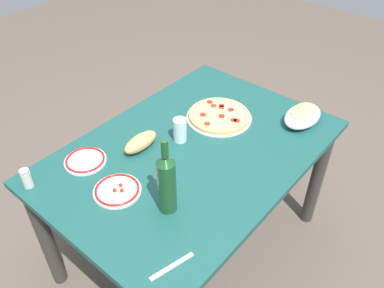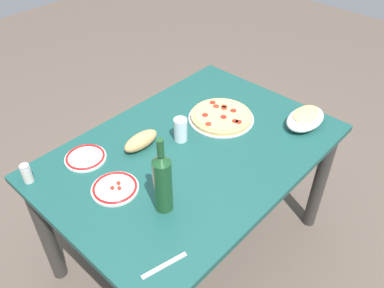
{
  "view_description": "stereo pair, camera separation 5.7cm",
  "coord_description": "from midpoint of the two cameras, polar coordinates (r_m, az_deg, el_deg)",
  "views": [
    {
      "loc": [
        -1.03,
        -0.87,
        1.86
      ],
      "look_at": [
        0.0,
        0.0,
        0.75
      ],
      "focal_mm": 36.7,
      "sensor_mm": 36.0,
      "label": 1
    },
    {
      "loc": [
        -1.0,
        -0.92,
        1.86
      ],
      "look_at": [
        0.0,
        0.0,
        0.75
      ],
      "focal_mm": 36.7,
      "sensor_mm": 36.0,
      "label": 2
    }
  ],
  "objects": [
    {
      "name": "baked_pasta_dish",
      "position": [
        1.98,
        15.0,
        4.08
      ],
      "size": [
        0.24,
        0.15,
        0.08
      ],
      "color": "white",
      "rests_on": "dining_table"
    },
    {
      "name": "side_plate_far",
      "position": [
        1.77,
        -16.15,
        -2.32
      ],
      "size": [
        0.18,
        0.18,
        0.02
      ],
      "color": "white",
      "rests_on": "dining_table"
    },
    {
      "name": "side_plate_near",
      "position": [
        1.6,
        -11.82,
        -6.61
      ],
      "size": [
        0.19,
        0.19,
        0.02
      ],
      "color": "white",
      "rests_on": "dining_table"
    },
    {
      "name": "fork_left",
      "position": [
        1.36,
        -4.19,
        -17.34
      ],
      "size": [
        0.17,
        0.06,
        0.0
      ],
      "primitive_type": "cube",
      "rotation": [
        0.0,
        0.0,
        6.04
      ],
      "color": "#B7B7BC",
      "rests_on": "dining_table"
    },
    {
      "name": "spice_shaker",
      "position": [
        1.71,
        -23.79,
        -4.6
      ],
      "size": [
        0.04,
        0.04,
        0.09
      ],
      "color": "silver",
      "rests_on": "dining_table"
    },
    {
      "name": "dining_table",
      "position": [
        1.84,
        -0.89,
        -3.43
      ],
      "size": [
        1.32,
        0.92,
        0.72
      ],
      "color": "#194C47",
      "rests_on": "ground"
    },
    {
      "name": "pepperoni_pizza",
      "position": [
        1.96,
        3.12,
        4.14
      ],
      "size": [
        0.33,
        0.33,
        0.03
      ],
      "color": "#B7B7BC",
      "rests_on": "dining_table"
    },
    {
      "name": "ground_plane",
      "position": [
        2.3,
        -0.74,
        -14.58
      ],
      "size": [
        8.0,
        8.0,
        0.0
      ],
      "primitive_type": "plane",
      "color": "brown",
      "rests_on": "ground"
    },
    {
      "name": "water_glass",
      "position": [
        1.79,
        -2.69,
        2.03
      ],
      "size": [
        0.06,
        0.06,
        0.12
      ],
      "primitive_type": "cylinder",
      "color": "silver",
      "rests_on": "dining_table"
    },
    {
      "name": "wine_bottle",
      "position": [
        1.43,
        -4.86,
        -5.61
      ],
      "size": [
        0.07,
        0.07,
        0.33
      ],
      "color": "#194723",
      "rests_on": "dining_table"
    },
    {
      "name": "bread_loaf",
      "position": [
        1.77,
        -8.4,
        0.25
      ],
      "size": [
        0.18,
        0.08,
        0.07
      ],
      "primitive_type": "ellipsoid",
      "color": "tan",
      "rests_on": "dining_table"
    }
  ]
}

